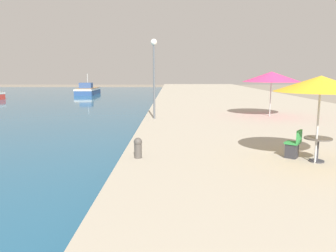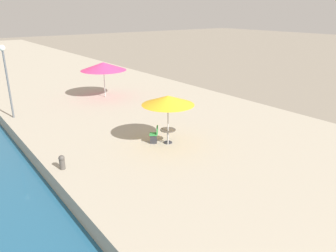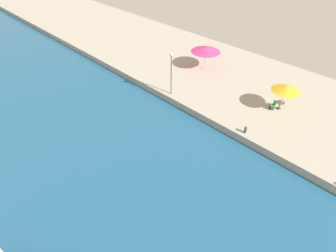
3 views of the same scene
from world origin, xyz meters
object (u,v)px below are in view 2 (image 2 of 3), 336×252
Objects in this scene: cafe_umbrella_pink at (168,100)px; cafe_table at (168,133)px; cafe_umbrella_white at (103,66)px; cafe_chair_left at (154,137)px; mooring_bollard at (62,162)px; lamppost at (6,69)px.

cafe_table is at bearing 53.97° from cafe_umbrella_pink.
cafe_umbrella_pink is at bearing -99.66° from cafe_umbrella_white.
cafe_chair_left reaches higher than cafe_table.
cafe_umbrella_pink reaches higher than cafe_chair_left.
cafe_chair_left reaches higher than mooring_bollard.
cafe_chair_left is (-0.57, 0.44, -0.21)m from cafe_table.
cafe_umbrella_white is at bearing 80.34° from cafe_umbrella_pink.
mooring_bollard is (-4.88, -0.06, 0.02)m from cafe_chair_left.
cafe_umbrella_white is at bearing 54.89° from mooring_bollard.
cafe_chair_left is 1.39× the size of mooring_bollard.
cafe_table is at bearing -90.00° from cafe_chair_left.
cafe_umbrella_white reaches higher than cafe_chair_left.
cafe_umbrella_pink is 10.89m from cafe_umbrella_white.
cafe_umbrella_pink is 0.58× the size of lamppost.
lamppost is (-5.40, 9.35, 2.56)m from cafe_table.
cafe_table is at bearing -99.20° from cafe_umbrella_white.
cafe_chair_left is at bearing -61.56° from lamppost.
cafe_umbrella_pink is 1.83m from cafe_table.
lamppost is at bearing 66.21° from cafe_chair_left.
mooring_bollard is (-5.34, 0.54, -2.00)m from cafe_umbrella_pink.
cafe_umbrella_pink is 5.73m from mooring_bollard.
lamppost is (-4.83, 8.91, 2.77)m from cafe_chair_left.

